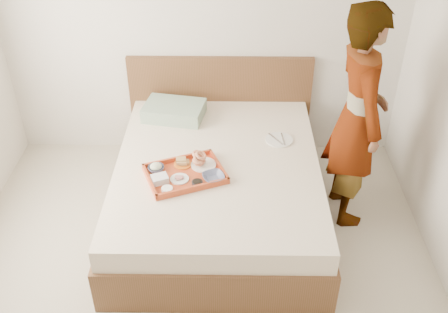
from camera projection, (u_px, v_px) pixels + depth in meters
name	position (u px, v px, depth m)	size (l,w,h in m)	color
ground	(193.00, 313.00, 3.49)	(3.50, 4.00, 0.01)	#BEB5A0
wall_back	(202.00, 17.00, 4.37)	(3.50, 0.01, 2.60)	silver
bed	(218.00, 189.00, 4.15)	(1.65, 2.00, 0.53)	brown
headboard	(220.00, 105.00, 4.82)	(1.65, 0.06, 0.95)	brown
pillow	(174.00, 111.00, 4.51)	(0.50, 0.34, 0.12)	#97AD95
tray	(185.00, 174.00, 3.83)	(0.55, 0.40, 0.05)	red
prawn_plate	(204.00, 165.00, 3.93)	(0.19, 0.19, 0.01)	white
navy_bowl_big	(213.00, 177.00, 3.78)	(0.16, 0.16, 0.04)	#1B214C
sauce_dish	(197.00, 183.00, 3.73)	(0.08, 0.08, 0.03)	black
meat_plate	(180.00, 179.00, 3.79)	(0.14, 0.14, 0.01)	white
bread_plate	(183.00, 164.00, 3.93)	(0.13, 0.13, 0.01)	orange
salad_bowl	(156.00, 169.00, 3.87)	(0.12, 0.12, 0.04)	#1B214C
plastic_tub	(160.00, 179.00, 3.75)	(0.12, 0.10, 0.05)	silver
cheese_round	(167.00, 189.00, 3.67)	(0.08, 0.08, 0.03)	white
dinner_plate	(279.00, 140.00, 4.23)	(0.22, 0.22, 0.01)	white
person	(357.00, 118.00, 3.85)	(0.64, 0.42, 1.76)	white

